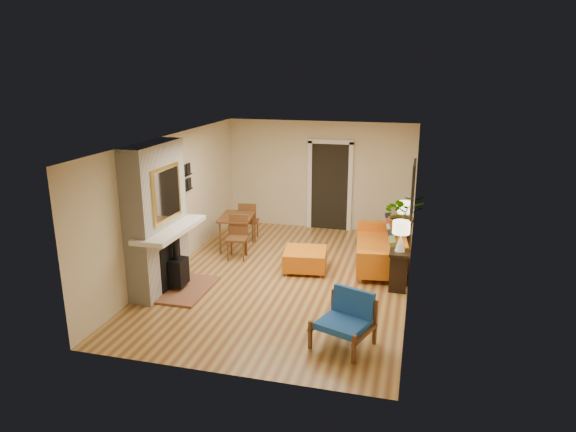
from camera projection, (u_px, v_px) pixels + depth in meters
name	position (u px, v px, depth m)	size (l,w,h in m)	color
room_shell	(341.00, 185.00, 11.61)	(6.50, 6.50, 6.50)	tan
fireplace	(159.00, 222.00, 8.86)	(1.09, 1.68, 2.60)	white
sofa	(384.00, 248.00, 10.17)	(1.14, 2.20, 0.83)	silver
ottoman	(305.00, 259.00, 9.95)	(0.90, 0.90, 0.41)	silver
blue_chair	(347.00, 317.00, 7.26)	(0.94, 0.93, 0.77)	brown
dining_table	(240.00, 222.00, 11.06)	(0.84, 1.69, 0.89)	brown
console_table	(401.00, 246.00, 9.62)	(0.34, 1.85, 0.72)	black
lamp_near	(401.00, 232.00, 8.85)	(0.30, 0.30, 0.54)	white
lamp_far	(404.00, 212.00, 10.12)	(0.30, 0.30, 0.54)	white
houseplant	(403.00, 215.00, 9.65)	(0.74, 0.64, 0.83)	#1E5919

